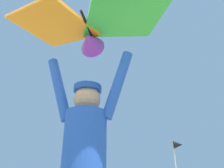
# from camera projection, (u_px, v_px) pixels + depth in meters

# --- Properties ---
(held_stunt_kite) EXTENTS (1.65, 0.93, 0.39)m
(held_stunt_kite) POSITION_uv_depth(u_px,v_px,m) (89.00, 27.00, 2.11)
(held_stunt_kite) COLOR black
(distant_kite_black_high_left) EXTENTS (1.20, 1.04, 1.30)m
(distant_kite_black_high_left) POSITION_uv_depth(u_px,v_px,m) (51.00, 10.00, 17.23)
(distant_kite_black_high_left) COLOR black
(distant_kite_purple_high_right) EXTENTS (0.60, 0.61, 0.17)m
(distant_kite_purple_high_right) POSITION_uv_depth(u_px,v_px,m) (162.00, 4.00, 27.00)
(distant_kite_purple_high_right) COLOR purple
(distant_kite_white_mid_left) EXTENTS (1.10, 1.08, 0.37)m
(distant_kite_white_mid_left) POSITION_uv_depth(u_px,v_px,m) (103.00, 133.00, 31.08)
(distant_kite_white_mid_left) COLOR white
(marker_flag) EXTENTS (0.30, 0.24, 2.03)m
(marker_flag) POSITION_uv_depth(u_px,v_px,m) (178.00, 150.00, 6.44)
(marker_flag) COLOR silver
(marker_flag) RESTS_ON ground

